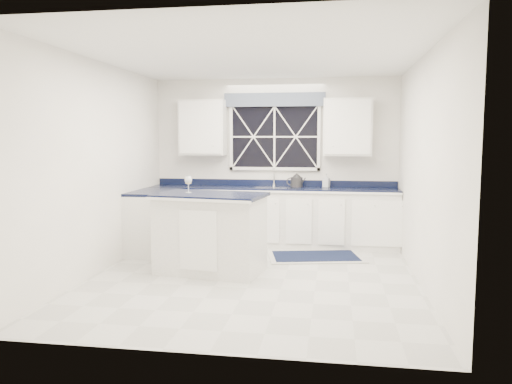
% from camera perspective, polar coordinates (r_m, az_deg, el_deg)
% --- Properties ---
extents(ground, '(4.50, 4.50, 0.00)m').
position_cam_1_polar(ground, '(6.29, -0.34, -9.75)').
color(ground, beige).
rests_on(ground, ground).
extents(back_wall, '(4.00, 0.10, 2.70)m').
position_cam_1_polar(back_wall, '(8.29, 2.15, 3.55)').
color(back_wall, white).
rests_on(back_wall, ground).
extents(base_cabinets, '(3.99, 1.60, 0.90)m').
position_cam_1_polar(base_cabinets, '(7.97, -0.64, -3.06)').
color(base_cabinets, white).
rests_on(base_cabinets, ground).
extents(countertop, '(3.98, 0.64, 0.04)m').
position_cam_1_polar(countertop, '(8.02, 1.89, 0.39)').
color(countertop, black).
rests_on(countertop, base_cabinets).
extents(dishwasher, '(0.60, 0.58, 0.82)m').
position_cam_1_polar(dishwasher, '(8.29, -5.70, -3.00)').
color(dishwasher, black).
rests_on(dishwasher, ground).
extents(window, '(1.65, 0.09, 1.26)m').
position_cam_1_polar(window, '(8.23, 2.13, 6.88)').
color(window, black).
rests_on(window, ground).
extents(upper_cabinets, '(3.10, 0.34, 0.90)m').
position_cam_1_polar(upper_cabinets, '(8.11, 2.02, 7.38)').
color(upper_cabinets, white).
rests_on(upper_cabinets, ground).
extents(faucet, '(0.05, 0.20, 0.30)m').
position_cam_1_polar(faucet, '(8.20, 2.06, 1.77)').
color(faucet, silver).
rests_on(faucet, countertop).
extents(island, '(1.48, 1.02, 1.02)m').
position_cam_1_polar(island, '(6.47, -5.22, -4.65)').
color(island, white).
rests_on(island, ground).
extents(rug, '(1.50, 1.09, 0.02)m').
position_cam_1_polar(rug, '(7.38, 6.80, -7.32)').
color(rug, '#B3B3AE').
rests_on(rug, ground).
extents(kettle, '(0.31, 0.24, 0.23)m').
position_cam_1_polar(kettle, '(8.10, 4.64, 1.31)').
color(kettle, '#2E2E31').
rests_on(kettle, countertop).
extents(wine_glass, '(0.10, 0.10, 0.23)m').
position_cam_1_polar(wine_glass, '(6.51, -7.74, 1.30)').
color(wine_glass, silver).
rests_on(wine_glass, island).
extents(soap_bottle, '(0.13, 0.13, 0.22)m').
position_cam_1_polar(soap_bottle, '(8.13, 8.04, 1.32)').
color(soap_bottle, silver).
rests_on(soap_bottle, countertop).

